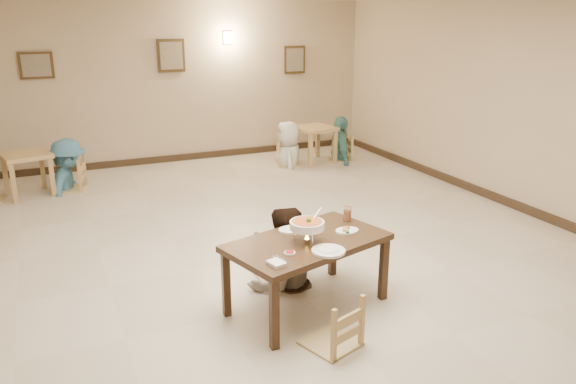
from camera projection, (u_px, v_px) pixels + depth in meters
name	position (u px, v px, depth m)	size (l,w,h in m)	color
floor	(267.00, 258.00, 6.56)	(10.00, 10.00, 0.00)	beige
wall_back	(167.00, 83.00, 10.47)	(10.00, 10.00, 0.00)	tan
wall_right	(538.00, 108.00, 7.65)	(10.00, 10.00, 0.00)	tan
baseboard_back	(172.00, 158.00, 10.88)	(8.00, 0.06, 0.12)	#302316
baseboard_right	(523.00, 208.00, 8.07)	(0.06, 10.00, 0.12)	#302316
picture_a	(36.00, 65.00, 9.46)	(0.55, 0.04, 0.45)	#3B2B16
picture_b	(171.00, 56.00, 10.32)	(0.50, 0.04, 0.60)	#3B2B16
picture_c	(295.00, 60.00, 11.33)	(0.45, 0.04, 0.55)	#3B2B16
wall_sconce	(228.00, 38.00, 10.66)	(0.16, 0.05, 0.22)	#FFD88C
main_table	(307.00, 247.00, 5.28)	(1.67, 1.22, 0.70)	#3B2616
chair_far	(278.00, 239.00, 5.91)	(0.43, 0.43, 0.92)	tan
chair_near	(332.00, 298.00, 4.70)	(0.42, 0.42, 0.90)	tan
main_diner	(283.00, 208.00, 5.69)	(0.82, 0.64, 1.68)	gray
curry_warmer	(307.00, 225.00, 5.14)	(0.36, 0.32, 0.29)	silver
rice_plate_far	(292.00, 229.00, 5.47)	(0.27, 0.27, 0.06)	white
rice_plate_near	(328.00, 251.00, 4.97)	(0.30, 0.30, 0.07)	white
fried_plate	(347.00, 230.00, 5.44)	(0.23, 0.23, 0.05)	white
chili_dish	(290.00, 253.00, 4.94)	(0.10, 0.10, 0.02)	white
napkin_cutlery	(276.00, 263.00, 4.72)	(0.17, 0.25, 0.03)	white
drink_glass	(347.00, 214.00, 5.71)	(0.08, 0.08, 0.16)	white
bg_table_left	(27.00, 162.00, 8.68)	(0.82, 0.82, 0.68)	tan
bg_table_right	(314.00, 134.00, 10.68)	(0.79, 0.79, 0.69)	tan
bg_chair_lr	(67.00, 160.00, 8.98)	(0.47, 0.47, 1.00)	tan
bg_chair_rl	(288.00, 141.00, 10.49)	(0.43, 0.43, 0.92)	tan
bg_chair_rr	(341.00, 136.00, 10.86)	(0.44, 0.44, 0.95)	tan
bg_diner_b	(64.00, 139.00, 8.88)	(1.09, 0.62, 1.68)	teal
bg_diner_c	(288.00, 121.00, 10.38)	(0.81, 0.53, 1.67)	silver
bg_diner_d	(341.00, 116.00, 10.75)	(1.01, 0.42, 1.72)	teal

